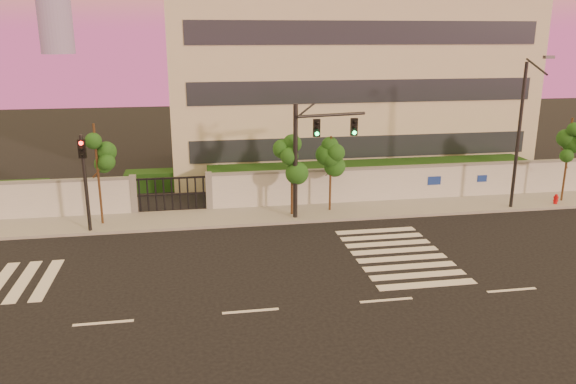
% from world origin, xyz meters
% --- Properties ---
extents(ground, '(120.00, 120.00, 0.00)m').
position_xyz_m(ground, '(0.00, 0.00, 0.00)').
color(ground, black).
rests_on(ground, ground).
extents(sidewalk, '(60.00, 3.00, 0.15)m').
position_xyz_m(sidewalk, '(0.00, 10.50, 0.07)').
color(sidewalk, gray).
rests_on(sidewalk, ground).
extents(perimeter_wall, '(60.00, 0.36, 2.20)m').
position_xyz_m(perimeter_wall, '(0.10, 12.00, 1.07)').
color(perimeter_wall, '#B5B7BC').
rests_on(perimeter_wall, ground).
extents(hedge_row, '(41.00, 4.25, 1.80)m').
position_xyz_m(hedge_row, '(1.17, 14.74, 0.82)').
color(hedge_row, black).
rests_on(hedge_row, ground).
extents(institutional_building, '(24.40, 12.40, 12.25)m').
position_xyz_m(institutional_building, '(9.00, 21.99, 6.16)').
color(institutional_building, beige).
rests_on(institutional_building, ground).
extents(road_markings, '(57.00, 7.62, 0.02)m').
position_xyz_m(road_markings, '(-1.58, 3.76, 0.01)').
color(road_markings, silver).
rests_on(road_markings, ground).
extents(street_tree_c, '(1.42, 1.13, 5.25)m').
position_xyz_m(street_tree_c, '(-6.43, 10.38, 3.86)').
color(street_tree_c, '#382314').
rests_on(street_tree_c, ground).
extents(street_tree_d, '(1.54, 1.23, 4.33)m').
position_xyz_m(street_tree_d, '(3.32, 10.26, 3.19)').
color(street_tree_d, '#382314').
rests_on(street_tree_d, ground).
extents(street_tree_e, '(1.46, 1.16, 4.22)m').
position_xyz_m(street_tree_e, '(5.49, 10.65, 3.11)').
color(street_tree_e, '#382314').
rests_on(street_tree_e, ground).
extents(street_tree_f, '(1.50, 1.20, 4.94)m').
position_xyz_m(street_tree_f, '(19.14, 10.14, 3.63)').
color(street_tree_f, '#382314').
rests_on(street_tree_f, ground).
extents(traffic_signal_main, '(3.82, 0.84, 6.07)m').
position_xyz_m(traffic_signal_main, '(4.15, 9.69, 3.83)').
color(traffic_signal_main, black).
rests_on(traffic_signal_main, ground).
extents(traffic_signal_secondary, '(0.38, 0.36, 4.88)m').
position_xyz_m(traffic_signal_secondary, '(-6.91, 9.36, 3.09)').
color(traffic_signal_secondary, black).
rests_on(traffic_signal_secondary, ground).
extents(streetlight_east, '(0.50, 2.02, 8.41)m').
position_xyz_m(streetlight_east, '(15.55, 9.30, 4.54)').
color(streetlight_east, black).
rests_on(streetlight_east, ground).
extents(fire_hydrant, '(0.28, 0.27, 0.72)m').
position_xyz_m(fire_hydrant, '(18.35, 9.57, 0.36)').
color(fire_hydrant, '#AD0B0F').
rests_on(fire_hydrant, ground).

